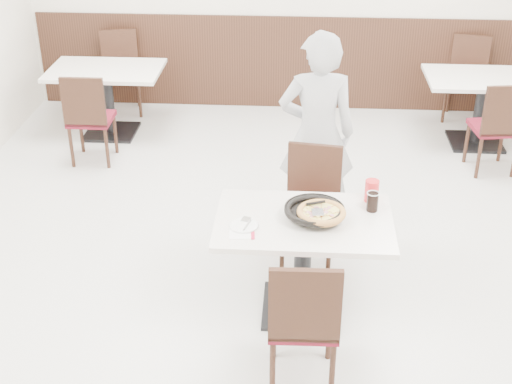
# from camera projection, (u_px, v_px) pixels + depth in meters

# --- Properties ---
(floor) EXTENTS (7.00, 7.00, 0.00)m
(floor) POSITION_uv_depth(u_px,v_px,m) (272.00, 268.00, 5.63)
(floor) COLOR #AEAEAA
(floor) RESTS_ON ground
(wainscot_back) EXTENTS (5.90, 0.03, 1.10)m
(wainscot_back) POSITION_uv_depth(u_px,v_px,m) (286.00, 63.00, 8.42)
(wainscot_back) COLOR black
(wainscot_back) RESTS_ON floor
(main_table) EXTENTS (1.24, 0.86, 0.75)m
(main_table) POSITION_uv_depth(u_px,v_px,m) (302.00, 265.00, 4.99)
(main_table) COLOR silver
(main_table) RESTS_ON floor
(chair_near) EXTENTS (0.43, 0.43, 0.95)m
(chair_near) POSITION_uv_depth(u_px,v_px,m) (303.00, 317.00, 4.33)
(chair_near) COLOR black
(chair_near) RESTS_ON floor
(chair_far) EXTENTS (0.48, 0.48, 0.95)m
(chair_far) POSITION_uv_depth(u_px,v_px,m) (310.00, 211.00, 5.47)
(chair_far) COLOR black
(chair_far) RESTS_ON floor
(trivet) EXTENTS (0.14, 0.14, 0.04)m
(trivet) POSITION_uv_depth(u_px,v_px,m) (317.00, 217.00, 4.81)
(trivet) COLOR black
(trivet) RESTS_ON main_table
(pizza_pan) EXTENTS (0.37, 0.37, 0.01)m
(pizza_pan) POSITION_uv_depth(u_px,v_px,m) (314.00, 213.00, 4.80)
(pizza_pan) COLOR black
(pizza_pan) RESTS_ON trivet
(pizza) EXTENTS (0.31, 0.31, 0.02)m
(pizza) POSITION_uv_depth(u_px,v_px,m) (321.00, 214.00, 4.75)
(pizza) COLOR #B47E3A
(pizza) RESTS_ON pizza_pan
(pizza_server) EXTENTS (0.09, 0.11, 0.00)m
(pizza_server) POSITION_uv_depth(u_px,v_px,m) (318.00, 212.00, 4.71)
(pizza_server) COLOR white
(pizza_server) RESTS_ON pizza
(napkin) EXTENTS (0.17, 0.17, 0.00)m
(napkin) POSITION_uv_depth(u_px,v_px,m) (241.00, 233.00, 4.66)
(napkin) COLOR white
(napkin) RESTS_ON main_table
(side_plate) EXTENTS (0.20, 0.20, 0.01)m
(side_plate) POSITION_uv_depth(u_px,v_px,m) (244.00, 226.00, 4.72)
(side_plate) COLOR white
(side_plate) RESTS_ON napkin
(fork) EXTENTS (0.05, 0.14, 0.00)m
(fork) POSITION_uv_depth(u_px,v_px,m) (247.00, 225.00, 4.71)
(fork) COLOR white
(fork) RESTS_ON side_plate
(cola_glass) EXTENTS (0.08, 0.08, 0.13)m
(cola_glass) POSITION_uv_depth(u_px,v_px,m) (372.00, 202.00, 4.89)
(cola_glass) COLOR black
(cola_glass) RESTS_ON main_table
(red_cup) EXTENTS (0.10, 0.10, 0.16)m
(red_cup) POSITION_uv_depth(u_px,v_px,m) (372.00, 191.00, 5.00)
(red_cup) COLOR red
(red_cup) RESTS_ON main_table
(diner_person) EXTENTS (0.66, 0.46, 1.73)m
(diner_person) POSITION_uv_depth(u_px,v_px,m) (317.00, 135.00, 5.79)
(diner_person) COLOR #BCBDC1
(diner_person) RESTS_ON floor
(bg_table_left) EXTENTS (1.26, 0.90, 0.75)m
(bg_table_left) POSITION_uv_depth(u_px,v_px,m) (108.00, 102.00, 7.79)
(bg_table_left) COLOR silver
(bg_table_left) RESTS_ON floor
(bg_chair_left_near) EXTENTS (0.42, 0.42, 0.95)m
(bg_chair_left_near) POSITION_uv_depth(u_px,v_px,m) (91.00, 117.00, 7.14)
(bg_chair_left_near) COLOR black
(bg_chair_left_near) RESTS_ON floor
(bg_chair_left_far) EXTENTS (0.52, 0.52, 0.95)m
(bg_chair_left_far) POSITION_uv_depth(u_px,v_px,m) (122.00, 74.00, 8.28)
(bg_chair_left_far) COLOR black
(bg_chair_left_far) RESTS_ON floor
(bg_table_right) EXTENTS (1.25, 0.87, 0.75)m
(bg_table_right) POSITION_uv_depth(u_px,v_px,m) (480.00, 111.00, 7.55)
(bg_table_right) COLOR silver
(bg_table_right) RESTS_ON floor
(bg_chair_right_near) EXTENTS (0.47, 0.47, 0.95)m
(bg_chair_right_near) POSITION_uv_depth(u_px,v_px,m) (494.00, 125.00, 6.94)
(bg_chair_right_near) COLOR black
(bg_chair_right_near) RESTS_ON floor
(bg_chair_right_far) EXTENTS (0.53, 0.53, 0.95)m
(bg_chair_right_far) POSITION_uv_depth(u_px,v_px,m) (466.00, 80.00, 8.11)
(bg_chair_right_far) COLOR black
(bg_chair_right_far) RESTS_ON floor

